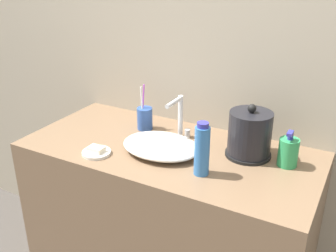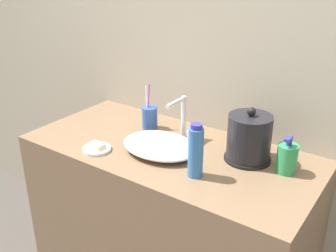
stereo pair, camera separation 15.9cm
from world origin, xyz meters
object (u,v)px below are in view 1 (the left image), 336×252
(electric_kettle, at_px, (249,136))
(shampoo_bottle, at_px, (202,150))
(lotion_bottle, at_px, (288,152))
(toothbrush_cup, at_px, (145,118))
(faucet, at_px, (180,115))

(electric_kettle, height_order, shampoo_bottle, electric_kettle)
(electric_kettle, bearing_deg, lotion_bottle, -2.74)
(shampoo_bottle, bearing_deg, electric_kettle, 64.54)
(electric_kettle, relative_size, shampoo_bottle, 1.07)
(electric_kettle, bearing_deg, shampoo_bottle, -115.46)
(toothbrush_cup, xyz_separation_m, lotion_bottle, (0.65, -0.03, 0.00))
(toothbrush_cup, distance_m, lotion_bottle, 0.65)
(electric_kettle, distance_m, toothbrush_cup, 0.50)
(toothbrush_cup, bearing_deg, electric_kettle, -2.82)
(toothbrush_cup, height_order, lotion_bottle, toothbrush_cup)
(faucet, distance_m, electric_kettle, 0.32)
(shampoo_bottle, bearing_deg, toothbrush_cup, 147.99)
(lotion_bottle, bearing_deg, shampoo_bottle, -140.66)
(toothbrush_cup, relative_size, shampoo_bottle, 1.03)
(faucet, distance_m, shampoo_bottle, 0.32)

